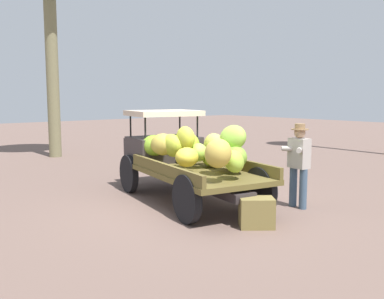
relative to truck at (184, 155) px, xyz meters
name	(u,v)px	position (x,y,z in m)	size (l,w,h in m)	color
ground_plane	(193,207)	(-0.70, 0.33, -0.95)	(60.00, 60.00, 0.00)	brown
truck	(184,155)	(0.00, 0.00, 0.00)	(4.63, 2.40, 1.87)	#352E2F
farmer	(299,160)	(-2.06, -1.25, 0.00)	(0.52, 0.48, 1.67)	#425A71
wooden_crate	(257,213)	(-2.41, 0.35, -0.69)	(0.57, 0.39, 0.51)	olive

